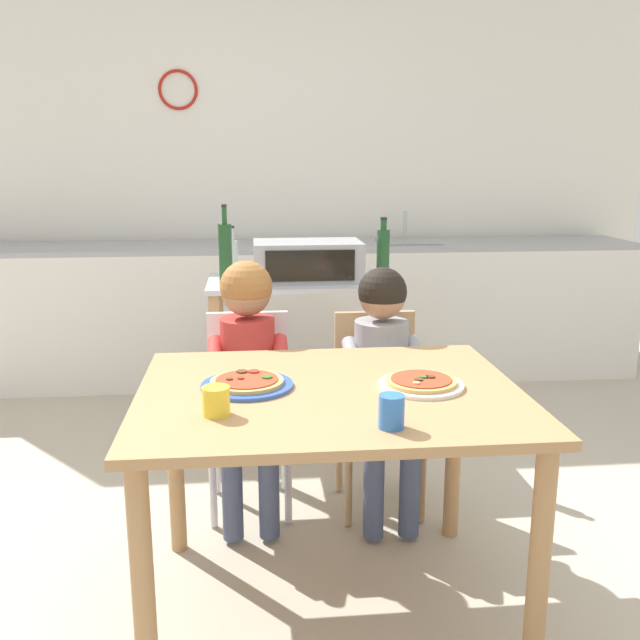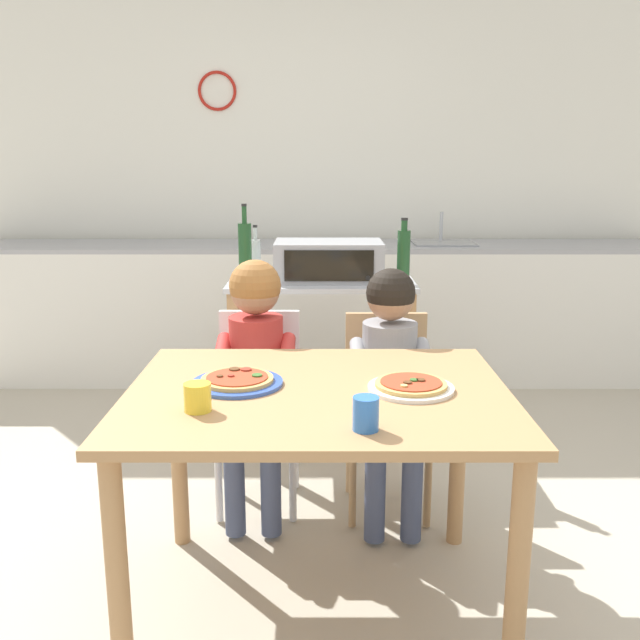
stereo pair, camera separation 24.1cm
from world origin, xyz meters
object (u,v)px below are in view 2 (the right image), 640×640
at_px(child_in_red_shirt, 257,353).
at_px(dining_table, 320,422).
at_px(pizza_plate_blue_rimmed, 239,381).
at_px(toaster_oven, 331,261).
at_px(dining_chair_right, 389,397).
at_px(bottle_squat_spirits, 405,256).
at_px(drinking_cup_yellow, 199,397).
at_px(kitchen_island_cart, 323,335).
at_px(dining_chair_left, 261,394).
at_px(pizza_plate_white, 413,386).
at_px(drinking_cup_blue, 368,414).
at_px(child_in_grey_shirt, 393,363).
at_px(bottle_clear_vinegar, 247,253).
at_px(bottle_brown_beer, 258,257).

bearing_deg(child_in_red_shirt, dining_table, -68.66).
distance_m(child_in_red_shirt, pizza_plate_blue_rimmed, 0.61).
relative_size(toaster_oven, dining_chair_right, 0.66).
distance_m(bottle_squat_spirits, dining_table, 1.41).
xyz_separation_m(bottle_squat_spirits, pizza_plate_blue_rimmed, (-0.66, -1.26, -0.22)).
xyz_separation_m(pizza_plate_blue_rimmed, drinking_cup_yellow, (-0.08, -0.23, 0.03)).
relative_size(kitchen_island_cart, dining_chair_left, 1.15).
relative_size(kitchen_island_cart, child_in_red_shirt, 0.89).
height_order(toaster_oven, dining_chair_right, toaster_oven).
bearing_deg(pizza_plate_white, drinking_cup_yellow, -163.75).
bearing_deg(child_in_red_shirt, drinking_cup_yellow, -95.73).
bearing_deg(drinking_cup_blue, pizza_plate_white, 63.73).
bearing_deg(dining_table, child_in_grey_shirt, 64.54).
bearing_deg(drinking_cup_yellow, dining_table, 29.14).
bearing_deg(kitchen_island_cart, toaster_oven, -26.07).
bearing_deg(bottle_clear_vinegar, dining_chair_left, -79.15).
distance_m(bottle_brown_beer, child_in_red_shirt, 0.91).
height_order(kitchen_island_cart, pizza_plate_blue_rimmed, kitchen_island_cart).
xyz_separation_m(dining_chair_left, pizza_plate_blue_rimmed, (0.00, -0.72, 0.29)).
height_order(child_in_red_shirt, drinking_cup_blue, child_in_red_shirt).
xyz_separation_m(child_in_grey_shirt, pizza_plate_blue_rimmed, (-0.54, -0.56, 0.11)).
height_order(bottle_squat_spirits, pizza_plate_blue_rimmed, bottle_squat_spirits).
bearing_deg(dining_chair_right, drinking_cup_blue, -98.65).
bearing_deg(bottle_brown_beer, drinking_cup_yellow, -90.48).
distance_m(bottle_brown_beer, drinking_cup_yellow, 1.71).
relative_size(child_in_red_shirt, drinking_cup_blue, 11.51).
bearing_deg(child_in_grey_shirt, bottle_clear_vinegar, 133.39).
relative_size(bottle_brown_beer, dining_table, 0.23).
height_order(child_in_red_shirt, drinking_cup_yellow, child_in_red_shirt).
bearing_deg(child_in_red_shirt, kitchen_island_cart, 71.33).
bearing_deg(child_in_grey_shirt, bottle_brown_beer, 123.66).
distance_m(bottle_squat_spirits, drinking_cup_yellow, 1.68).
distance_m(bottle_clear_vinegar, child_in_red_shirt, 0.71).
xyz_separation_m(bottle_squat_spirits, drinking_cup_yellow, (-0.75, -1.50, -0.19)).
xyz_separation_m(bottle_brown_beer, dining_chair_left, (0.07, -0.75, -0.48)).
distance_m(bottle_brown_beer, dining_chair_left, 0.89).
xyz_separation_m(toaster_oven, child_in_grey_shirt, (0.24, -0.82, -0.29)).
bearing_deg(pizza_plate_blue_rimmed, dining_chair_left, 90.01).
relative_size(dining_chair_left, child_in_grey_shirt, 0.80).
distance_m(bottle_clear_vinegar, child_in_grey_shirt, 0.99).
bearing_deg(drinking_cup_blue, kitchen_island_cart, 93.62).
bearing_deg(toaster_oven, drinking_cup_blue, -87.51).
height_order(kitchen_island_cart, dining_table, kitchen_island_cart).
relative_size(dining_chair_right, pizza_plate_white, 3.05).
distance_m(child_in_grey_shirt, drinking_cup_blue, 0.95).
distance_m(kitchen_island_cart, bottle_squat_spirits, 0.60).
distance_m(kitchen_island_cart, pizza_plate_white, 1.49).
distance_m(child_in_red_shirt, drinking_cup_blue, 1.06).
relative_size(dining_chair_left, drinking_cup_yellow, 10.01).
bearing_deg(dining_table, bottle_brown_beer, 102.05).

